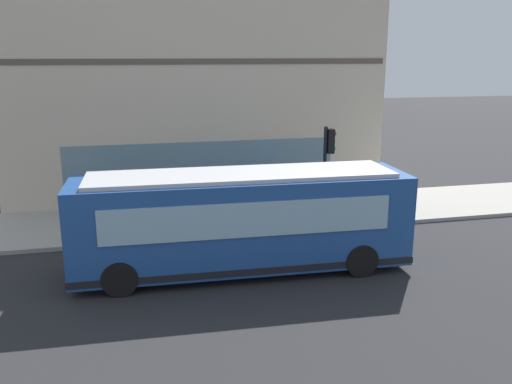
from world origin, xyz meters
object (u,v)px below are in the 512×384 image
at_px(pedestrian_by_light_pole, 150,193).
at_px(pedestrian_near_hydrant, 361,187).
at_px(traffic_light_near_corner, 328,156).
at_px(newspaper_vending_box, 125,208).
at_px(city_bus_nearside, 241,222).
at_px(fire_hydrant, 329,196).
at_px(pedestrian_walking_along_curb, 282,181).

bearing_deg(pedestrian_by_light_pole, pedestrian_near_hydrant, -100.37).
height_order(traffic_light_near_corner, newspaper_vending_box, traffic_light_near_corner).
relative_size(city_bus_nearside, newspaper_vending_box, 11.25).
distance_m(pedestrian_near_hydrant, pedestrian_by_light_pole, 8.58).
relative_size(pedestrian_near_hydrant, newspaper_vending_box, 1.94).
relative_size(fire_hydrant, newspaper_vending_box, 0.82).
bearing_deg(traffic_light_near_corner, newspaper_vending_box, 73.74).
bearing_deg(pedestrian_near_hydrant, newspaper_vending_box, 84.08).
bearing_deg(pedestrian_by_light_pole, newspaper_vending_box, 119.15).
relative_size(pedestrian_walking_along_curb, newspaper_vending_box, 1.82).
relative_size(city_bus_nearside, traffic_light_near_corner, 2.72).
xyz_separation_m(city_bus_nearside, traffic_light_near_corner, (3.48, -4.04, 1.19)).
height_order(fire_hydrant, pedestrian_near_hydrant, pedestrian_near_hydrant).
height_order(traffic_light_near_corner, fire_hydrant, traffic_light_near_corner).
bearing_deg(traffic_light_near_corner, pedestrian_walking_along_curb, 14.68).
xyz_separation_m(fire_hydrant, pedestrian_by_light_pole, (0.26, 7.57, 0.53)).
height_order(pedestrian_near_hydrant, newspaper_vending_box, pedestrian_near_hydrant).
relative_size(traffic_light_near_corner, pedestrian_walking_along_curb, 2.27).
bearing_deg(fire_hydrant, city_bus_nearside, 139.46).
xyz_separation_m(city_bus_nearside, newspaper_vending_box, (5.67, 3.47, -0.95)).
bearing_deg(pedestrian_walking_along_curb, newspaper_vending_box, 98.71).
xyz_separation_m(pedestrian_near_hydrant, newspaper_vending_box, (0.98, 9.45, -0.55)).
xyz_separation_m(traffic_light_near_corner, pedestrian_near_hydrant, (1.21, -1.94, -1.59)).
height_order(traffic_light_near_corner, pedestrian_by_light_pole, traffic_light_near_corner).
distance_m(pedestrian_walking_along_curb, newspaper_vending_box, 6.77).
bearing_deg(city_bus_nearside, pedestrian_near_hydrant, -51.89).
distance_m(pedestrian_near_hydrant, newspaper_vending_box, 9.52).
xyz_separation_m(pedestrian_by_light_pole, newspaper_vending_box, (-0.56, 1.01, -0.43)).
distance_m(pedestrian_by_light_pole, newspaper_vending_box, 1.24).
distance_m(city_bus_nearside, pedestrian_by_light_pole, 6.72).
height_order(city_bus_nearside, fire_hydrant, city_bus_nearside).
bearing_deg(pedestrian_near_hydrant, city_bus_nearside, 128.11).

